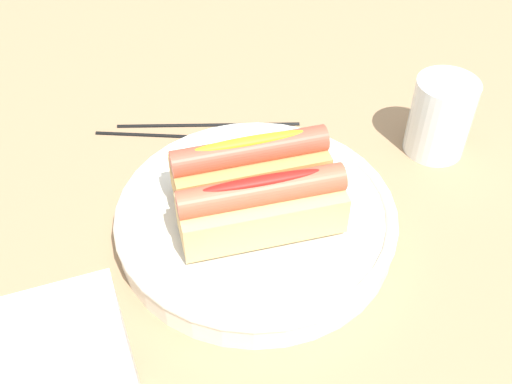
% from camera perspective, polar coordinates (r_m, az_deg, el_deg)
% --- Properties ---
extents(ground_plane, '(2.40, 2.40, 0.00)m').
position_cam_1_polar(ground_plane, '(0.61, -0.76, -3.28)').
color(ground_plane, '#9E7A56').
extents(serving_bowl, '(0.27, 0.27, 0.03)m').
position_cam_1_polar(serving_bowl, '(0.59, 0.00, -2.51)').
color(serving_bowl, silver).
rests_on(serving_bowl, ground_plane).
extents(hotdog_front, '(0.15, 0.07, 0.06)m').
position_cam_1_polar(hotdog_front, '(0.58, -0.56, 2.42)').
color(hotdog_front, tan).
rests_on(hotdog_front, serving_bowl).
extents(hotdog_back, '(0.16, 0.07, 0.06)m').
position_cam_1_polar(hotdog_back, '(0.54, 0.60, -1.39)').
color(hotdog_back, '#DBB270').
rests_on(hotdog_back, serving_bowl).
extents(water_glass, '(0.07, 0.07, 0.09)m').
position_cam_1_polar(water_glass, '(0.70, 17.01, 6.46)').
color(water_glass, white).
rests_on(water_glass, ground_plane).
extents(chopstick_near, '(0.20, 0.10, 0.01)m').
position_cam_1_polar(chopstick_near, '(0.71, -6.52, 5.36)').
color(chopstick_near, black).
rests_on(chopstick_near, ground_plane).
extents(chopstick_far, '(0.21, 0.08, 0.01)m').
position_cam_1_polar(chopstick_far, '(0.73, -4.54, 6.47)').
color(chopstick_far, black).
rests_on(chopstick_far, ground_plane).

